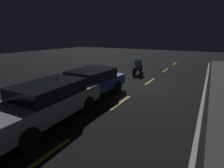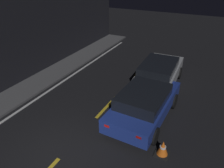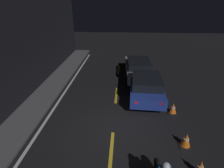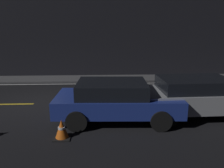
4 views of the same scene
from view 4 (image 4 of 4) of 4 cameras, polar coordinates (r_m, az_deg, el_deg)
ground_plane at (r=9.97m, az=-19.81°, el=-4.91°), size 56.00×56.00×0.00m
raised_curb at (r=14.11m, az=-14.62°, el=1.27°), size 28.00×1.67×0.11m
building_front at (r=14.74m, az=-14.73°, el=15.86°), size 28.00×0.30×7.27m
lane_dash_c at (r=10.31m, az=-25.14°, el=-4.79°), size 2.00×0.14×0.01m
lane_dash_d at (r=9.53m, az=0.78°, el=-4.89°), size 2.00×0.14×0.01m
lane_dash_e at (r=10.76m, az=25.53°, el=-4.07°), size 2.00×0.14×0.01m
lane_solid_kerb at (r=13.10m, az=-15.57°, el=-0.03°), size 25.20×0.14×0.01m
sedan_blue at (r=7.59m, az=1.12°, el=-4.02°), size 4.33×2.13×1.38m
hatchback_silver at (r=8.55m, az=21.56°, el=-2.80°), size 4.58×2.05×1.42m
traffic_cone_far at (r=6.69m, az=-13.01°, el=-11.47°), size 0.50×0.50×0.57m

